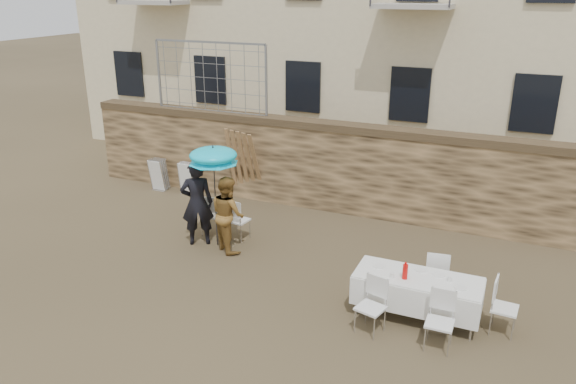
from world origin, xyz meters
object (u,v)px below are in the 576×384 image
at_px(woman_dress, 228,214).
at_px(couple_chair_left, 211,214).
at_px(table_chair_front_left, 371,307).
at_px(table_chair_front_right, 440,322).
at_px(umbrella, 213,158).
at_px(banquet_table, 418,279).
at_px(man_suit, 197,203).
at_px(soda_bottle, 405,272).
at_px(chair_stack_right, 189,177).
at_px(table_chair_side, 505,307).
at_px(table_chair_back, 437,274).
at_px(chair_stack_left, 162,173).
at_px(couple_chair_right, 239,219).

distance_m(woman_dress, couple_chair_left, 0.99).
height_order(table_chair_front_left, table_chair_front_right, same).
distance_m(umbrella, banquet_table, 4.87).
bearing_deg(man_suit, table_chair_front_left, 126.26).
height_order(soda_bottle, chair_stack_right, soda_bottle).
relative_size(banquet_table, table_chair_side, 2.19).
bearing_deg(table_chair_back, chair_stack_left, -27.76).
relative_size(soda_bottle, chair_stack_left, 0.28).
height_order(banquet_table, table_chair_side, table_chair_side).
distance_m(umbrella, table_chair_back, 5.01).
bearing_deg(couple_chair_left, banquet_table, 147.74).
height_order(couple_chair_left, table_chair_front_left, same).
distance_m(umbrella, table_chair_front_right, 5.62).
height_order(umbrella, chair_stack_left, umbrella).
bearing_deg(chair_stack_right, chair_stack_left, 180.00).
distance_m(table_chair_front_left, table_chair_side, 2.17).
xyz_separation_m(couple_chair_left, table_chair_side, (6.37, -1.49, 0.00)).
xyz_separation_m(man_suit, table_chair_side, (6.37, -0.94, -0.47)).
relative_size(man_suit, woman_dress, 1.16).
xyz_separation_m(banquet_table, table_chair_side, (1.40, 0.10, -0.25)).
distance_m(couple_chair_left, couple_chair_right, 0.70).
height_order(umbrella, couple_chair_right, umbrella).
bearing_deg(woman_dress, soda_bottle, -161.32).
height_order(man_suit, table_chair_side, man_suit).
relative_size(umbrella, chair_stack_right, 2.28).
distance_m(couple_chair_right, banquet_table, 4.57).
xyz_separation_m(table_chair_front_right, table_chair_back, (-0.30, 1.55, 0.00)).
bearing_deg(soda_bottle, chair_stack_right, 150.31).
distance_m(couple_chair_right, table_chair_front_right, 5.32).
distance_m(umbrella, couple_chair_left, 1.61).
bearing_deg(chair_stack_right, soda_bottle, -29.69).
height_order(man_suit, couple_chair_right, man_suit).
distance_m(soda_bottle, table_chair_front_left, 0.84).
xyz_separation_m(table_chair_front_left, chair_stack_left, (-7.20, 4.42, -0.02)).
bearing_deg(banquet_table, couple_chair_right, 159.53).
bearing_deg(table_chair_back, couple_chair_left, -16.77).
distance_m(couple_chair_left, table_chair_front_left, 4.96).
height_order(couple_chair_right, soda_bottle, soda_bottle).
height_order(man_suit, chair_stack_left, man_suit).
bearing_deg(woman_dress, man_suit, 35.22).
distance_m(couple_chair_right, chair_stack_right, 3.34).
bearing_deg(chair_stack_right, table_chair_back, -22.00).
distance_m(man_suit, table_chair_back, 5.20).
relative_size(couple_chair_left, chair_stack_right, 1.04).
relative_size(couple_chair_right, chair_stack_right, 1.04).
relative_size(table_chair_front_left, table_chair_back, 1.00).
xyz_separation_m(couple_chair_left, table_chair_front_right, (5.47, -2.34, 0.00)).
bearing_deg(soda_bottle, couple_chair_right, 156.81).
bearing_deg(couple_chair_right, chair_stack_left, -22.37).
xyz_separation_m(table_chair_side, chair_stack_left, (-9.20, 3.57, -0.02)).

